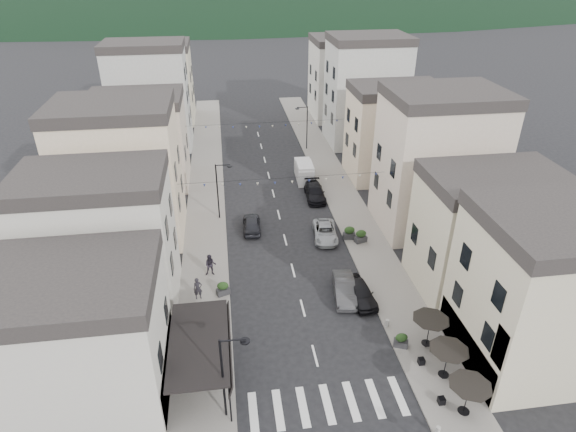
% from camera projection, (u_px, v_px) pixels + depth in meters
% --- Properties ---
extents(sidewalk_left, '(4.00, 76.00, 0.12)m').
position_uv_depth(sidewalk_left, '(206.00, 193.00, 54.19)').
color(sidewalk_left, slate).
rests_on(sidewalk_left, ground).
extents(sidewalk_right, '(4.00, 76.00, 0.12)m').
position_uv_depth(sidewalk_right, '(336.00, 185.00, 56.02)').
color(sidewalk_right, slate).
rests_on(sidewalk_right, ground).
extents(boutique_building, '(12.00, 8.00, 8.00)m').
position_uv_depth(boutique_building, '(58.00, 345.00, 27.94)').
color(boutique_building, beige).
rests_on(boutique_building, ground).
extents(bistro_building, '(10.00, 8.00, 10.00)m').
position_uv_depth(bistro_building, '(549.00, 297.00, 30.25)').
color(bistro_building, beige).
rests_on(bistro_building, ground).
extents(boutique_awning, '(3.77, 7.50, 3.28)m').
position_uv_depth(boutique_awning, '(203.00, 343.00, 29.38)').
color(boutique_awning, black).
rests_on(boutique_awning, ground).
extents(buildings_row_left, '(10.20, 54.16, 14.00)m').
position_uv_depth(buildings_row_left, '(141.00, 128.00, 55.36)').
color(buildings_row_left, beige).
rests_on(buildings_row_left, ground).
extents(buildings_row_right, '(10.20, 54.16, 14.50)m').
position_uv_depth(buildings_row_right, '(387.00, 118.00, 57.80)').
color(buildings_row_right, beige).
rests_on(buildings_row_right, ground).
extents(cafe_terrace, '(2.50, 8.10, 2.53)m').
position_uv_depth(cafe_terrace, '(448.00, 353.00, 29.67)').
color(cafe_terrace, black).
rests_on(cafe_terrace, ground).
extents(streetlamp_left_near, '(1.70, 0.56, 6.00)m').
position_uv_depth(streetlamp_left_near, '(227.00, 371.00, 26.67)').
color(streetlamp_left_near, black).
rests_on(streetlamp_left_near, ground).
extents(streetlamp_left_far, '(1.70, 0.56, 6.00)m').
position_uv_depth(streetlamp_left_far, '(220.00, 186.00, 47.43)').
color(streetlamp_left_far, black).
rests_on(streetlamp_left_far, ground).
extents(streetlamp_right_far, '(1.70, 0.56, 6.00)m').
position_uv_depth(streetlamp_right_far, '(305.00, 123.00, 64.43)').
color(streetlamp_right_far, black).
rests_on(streetlamp_right_far, ground).
extents(bollards, '(11.66, 10.26, 0.60)m').
position_uv_depth(bollards, '(317.00, 357.00, 32.01)').
color(bollards, gray).
rests_on(bollards, ground).
extents(bunting_near, '(19.00, 0.28, 0.62)m').
position_uv_depth(bunting_near, '(284.00, 181.00, 43.73)').
color(bunting_near, black).
rests_on(bunting_near, ground).
extents(bunting_far, '(19.00, 0.28, 0.62)m').
position_uv_depth(bunting_far, '(266.00, 125.00, 57.58)').
color(bunting_far, black).
rests_on(bunting_far, ground).
extents(parked_car_a, '(2.19, 4.49, 1.48)m').
position_uv_depth(parked_car_a, '(360.00, 292.00, 37.49)').
color(parked_car_a, black).
rests_on(parked_car_a, ground).
extents(parked_car_b, '(2.13, 4.64, 1.48)m').
position_uv_depth(parked_car_b, '(344.00, 289.00, 37.85)').
color(parked_car_b, '#353537').
rests_on(parked_car_b, ground).
extents(parked_car_c, '(2.64, 4.86, 1.29)m').
position_uv_depth(parked_car_c, '(325.00, 232.00, 45.64)').
color(parked_car_c, '#9A9DA3').
rests_on(parked_car_c, ground).
extents(parked_car_d, '(2.20, 5.02, 1.44)m').
position_uv_depth(parked_car_d, '(315.00, 192.00, 52.92)').
color(parked_car_d, black).
rests_on(parked_car_d, ground).
extents(parked_car_e, '(1.87, 4.27, 1.43)m').
position_uv_depth(parked_car_e, '(252.00, 224.00, 46.87)').
color(parked_car_e, black).
rests_on(parked_car_e, ground).
extents(delivery_van, '(2.02, 4.73, 2.23)m').
position_uv_depth(delivery_van, '(304.00, 171.00, 57.02)').
color(delivery_van, silver).
rests_on(delivery_van, ground).
extents(pedestrian_a, '(0.76, 0.58, 1.87)m').
position_uv_depth(pedestrian_a, '(198.00, 289.00, 37.37)').
color(pedestrian_a, black).
rests_on(pedestrian_a, sidewalk_left).
extents(pedestrian_b, '(0.99, 0.79, 1.95)m').
position_uv_depth(pedestrian_b, '(210.00, 265.00, 40.09)').
color(pedestrian_b, black).
rests_on(pedestrian_b, sidewalk_left).
extents(planter_la, '(1.16, 0.72, 1.24)m').
position_uv_depth(planter_la, '(220.00, 350.00, 32.15)').
color(planter_la, '#2C2C2F').
rests_on(planter_la, sidewalk_left).
extents(planter_lb, '(1.17, 0.88, 1.16)m').
position_uv_depth(planter_lb, '(223.00, 288.00, 38.00)').
color(planter_lb, '#2A292C').
rests_on(planter_lb, sidewalk_left).
extents(planter_ra, '(1.10, 0.86, 1.09)m').
position_uv_depth(planter_ra, '(401.00, 340.00, 33.01)').
color(planter_ra, '#2A2A2C').
rests_on(planter_ra, sidewalk_right).
extents(planter_rb, '(1.25, 0.92, 1.25)m').
position_uv_depth(planter_rb, '(361.00, 236.00, 44.81)').
color(planter_rb, '#2D2D30').
rests_on(planter_rb, sidewalk_right).
extents(planter_rc, '(1.19, 0.74, 1.27)m').
position_uv_depth(planter_rc, '(349.00, 233.00, 45.33)').
color(planter_rc, '#2A2A2C').
rests_on(planter_rc, sidewalk_right).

